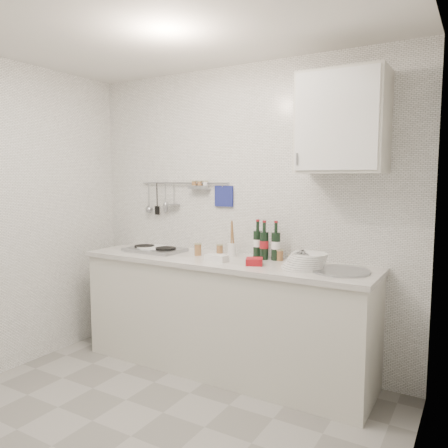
% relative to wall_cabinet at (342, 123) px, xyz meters
% --- Properties ---
extents(floor, '(3.00, 3.00, 0.00)m').
position_rel_wall_cabinet_xyz_m(floor, '(-0.90, -1.22, -1.95)').
color(floor, slate).
rests_on(floor, ground).
extents(ceiling, '(3.00, 3.00, 0.00)m').
position_rel_wall_cabinet_xyz_m(ceiling, '(-0.90, -1.22, 0.55)').
color(ceiling, silver).
rests_on(ceiling, back_wall).
extents(back_wall, '(3.00, 0.02, 2.50)m').
position_rel_wall_cabinet_xyz_m(back_wall, '(-0.90, 0.18, -0.70)').
color(back_wall, silver).
rests_on(back_wall, floor).
extents(wall_right, '(0.02, 2.80, 2.50)m').
position_rel_wall_cabinet_xyz_m(wall_right, '(0.60, -1.22, -0.70)').
color(wall_right, silver).
rests_on(wall_right, floor).
extents(counter, '(2.44, 0.64, 0.96)m').
position_rel_wall_cabinet_xyz_m(counter, '(-0.89, -0.12, -1.52)').
color(counter, beige).
rests_on(counter, floor).
extents(wall_rail, '(0.98, 0.09, 0.34)m').
position_rel_wall_cabinet_xyz_m(wall_rail, '(-1.50, 0.15, -0.52)').
color(wall_rail, '#93969B').
rests_on(wall_rail, back_wall).
extents(wall_cabinet, '(0.60, 0.38, 0.70)m').
position_rel_wall_cabinet_xyz_m(wall_cabinet, '(0.00, 0.00, 0.00)').
color(wall_cabinet, beige).
rests_on(wall_cabinet, back_wall).
extents(plate_stack_hob, '(0.29, 0.29, 0.04)m').
position_rel_wall_cabinet_xyz_m(plate_stack_hob, '(-1.65, -0.11, -1.01)').
color(plate_stack_hob, teal).
rests_on(plate_stack_hob, counter).
extents(plate_stack_sink, '(0.33, 0.31, 0.12)m').
position_rel_wall_cabinet_xyz_m(plate_stack_sink, '(-0.20, -0.14, -0.98)').
color(plate_stack_sink, white).
rests_on(plate_stack_sink, counter).
extents(wine_bottles, '(0.25, 0.12, 0.31)m').
position_rel_wall_cabinet_xyz_m(wine_bottles, '(-0.60, 0.05, -0.87)').
color(wine_bottles, black).
rests_on(wine_bottles, counter).
extents(butter_dish, '(0.18, 0.10, 0.05)m').
position_rel_wall_cabinet_xyz_m(butter_dish, '(-0.89, -0.24, -1.00)').
color(butter_dish, white).
rests_on(butter_dish, counter).
extents(strawberry_punnet, '(0.16, 0.16, 0.05)m').
position_rel_wall_cabinet_xyz_m(strawberry_punnet, '(-0.57, -0.21, -1.00)').
color(strawberry_punnet, '#B0131E').
rests_on(strawberry_punnet, counter).
extents(utensil_crock, '(0.07, 0.07, 0.30)m').
position_rel_wall_cabinet_xyz_m(utensil_crock, '(-0.90, 0.02, -0.96)').
color(utensil_crock, white).
rests_on(utensil_crock, counter).
extents(jar_a, '(0.06, 0.06, 0.08)m').
position_rel_wall_cabinet_xyz_m(jar_a, '(-1.06, 0.10, -0.99)').
color(jar_a, olive).
rests_on(jar_a, counter).
extents(jar_b, '(0.06, 0.06, 0.09)m').
position_rel_wall_cabinet_xyz_m(jar_b, '(-0.48, 0.05, -0.99)').
color(jar_b, olive).
rests_on(jar_b, counter).
extents(jar_c, '(0.06, 0.06, 0.08)m').
position_rel_wall_cabinet_xyz_m(jar_c, '(-0.34, -0.06, -0.99)').
color(jar_c, olive).
rests_on(jar_c, counter).
extents(jar_d, '(0.06, 0.06, 0.10)m').
position_rel_wall_cabinet_xyz_m(jar_d, '(-1.16, -0.09, -0.98)').
color(jar_d, olive).
rests_on(jar_d, counter).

